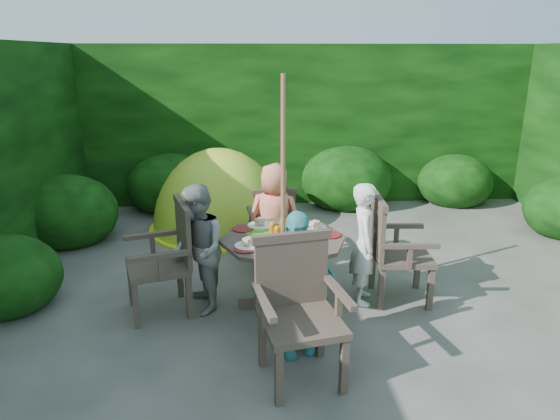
{
  "coord_description": "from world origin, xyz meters",
  "views": [
    {
      "loc": [
        -1.01,
        -4.34,
        2.37
      ],
      "look_at": [
        -0.67,
        0.46,
        0.85
      ],
      "focal_mm": 32.0,
      "sensor_mm": 36.0,
      "label": 1
    }
  ],
  "objects": [
    {
      "name": "garden_chair_left",
      "position": [
        -1.76,
        0.04,
        0.55
      ],
      "size": [
        0.7,
        0.75,
        1.03
      ],
      "rotation": [
        0.0,
        0.0,
        -1.27
      ],
      "color": "#3B2F27",
      "rests_on": "ground"
    },
    {
      "name": "parasol_pole",
      "position": [
        -0.67,
        0.06,
        1.1
      ],
      "size": [
        0.05,
        0.05,
        2.2
      ],
      "primitive_type": "cylinder",
      "rotation": [
        0.0,
        0.0,
        0.04
      ],
      "color": "brown",
      "rests_on": "ground"
    },
    {
      "name": "child_back",
      "position": [
        -0.71,
        0.86,
        0.62
      ],
      "size": [
        0.69,
        0.54,
        1.24
      ],
      "primitive_type": "imported",
      "rotation": [
        0.0,
        0.0,
        2.88
      ],
      "color": "#F68765",
      "rests_on": "ground"
    },
    {
      "name": "hedge_enclosure",
      "position": [
        0.0,
        1.33,
        1.25
      ],
      "size": [
        9.0,
        9.0,
        2.5
      ],
      "color": "black",
      "rests_on": "ground"
    },
    {
      "name": "patio_table",
      "position": [
        -0.67,
        0.06,
        0.59
      ],
      "size": [
        1.26,
        1.26,
        0.85
      ],
      "rotation": [
        0.0,
        0.0,
        0.04
      ],
      "color": "#3B2F27",
      "rests_on": "ground"
    },
    {
      "name": "garden_chair_right",
      "position": [
        0.42,
        0.11,
        0.54
      ],
      "size": [
        0.59,
        0.65,
        1.02
      ],
      "rotation": [
        0.0,
        0.0,
        1.5
      ],
      "color": "#3B2F27",
      "rests_on": "ground"
    },
    {
      "name": "garden_chair_back",
      "position": [
        -0.71,
        1.16,
        0.47
      ],
      "size": [
        0.58,
        0.53,
        0.88
      ],
      "rotation": [
        0.0,
        0.0,
        3.26
      ],
      "color": "#3B2F27",
      "rests_on": "ground"
    },
    {
      "name": "garden_chair_front",
      "position": [
        -0.64,
        -1.03,
        0.56
      ],
      "size": [
        0.73,
        0.67,
        1.04
      ],
      "rotation": [
        0.0,
        0.0,
        0.2
      ],
      "color": "#3B2F27",
      "rests_on": "ground"
    },
    {
      "name": "child_front",
      "position": [
        -0.64,
        -0.74,
        0.61
      ],
      "size": [
        0.77,
        0.51,
        1.22
      ],
      "primitive_type": "imported",
      "rotation": [
        0.0,
        0.0,
        0.33
      ],
      "color": "#54C2C5",
      "rests_on": "ground"
    },
    {
      "name": "dome_tent",
      "position": [
        -1.39,
        2.39,
        0.0
      ],
      "size": [
        2.07,
        2.07,
        2.25
      ],
      "rotation": [
        0.0,
        0.0,
        -0.13
      ],
      "color": "#B7DC2A",
      "rests_on": "ground"
    },
    {
      "name": "ground",
      "position": [
        0.0,
        0.0,
        0.0
      ],
      "size": [
        60.0,
        60.0,
        0.0
      ],
      "primitive_type": "plane",
      "color": "#484540",
      "rests_on": "ground"
    },
    {
      "name": "child_right",
      "position": [
        0.13,
        0.09,
        0.6
      ],
      "size": [
        0.36,
        0.49,
        1.21
      ],
      "primitive_type": "imported",
      "rotation": [
        0.0,
        0.0,
        1.39
      ],
      "color": "white",
      "rests_on": "ground"
    },
    {
      "name": "child_left",
      "position": [
        -1.47,
        0.02,
        0.62
      ],
      "size": [
        0.62,
        0.71,
        1.23
      ],
      "primitive_type": "imported",
      "rotation": [
        0.0,
        0.0,
        -1.28
      ],
      "color": "gray",
      "rests_on": "ground"
    }
  ]
}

